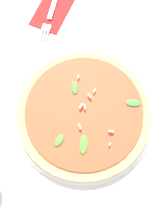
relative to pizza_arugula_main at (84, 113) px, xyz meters
The scene contains 4 objects.
ground_plane 0.03m from the pizza_arugula_main, 77.09° to the right, with size 6.00×6.00×0.00m, color silver.
pizza_arugula_main is the anchor object (origin of this frame).
napkin 0.34m from the pizza_arugula_main, 150.20° to the right, with size 0.15×0.11×0.01m.
fork 0.33m from the pizza_arugula_main, 149.55° to the right, with size 0.21×0.02×0.00m.
Camera 1 is at (0.17, 0.07, 0.68)m, focal length 42.00 mm.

